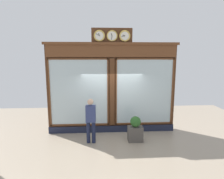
% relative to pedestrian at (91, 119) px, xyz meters
% --- Properties ---
extents(ground_plane, '(14.00, 14.00, 0.00)m').
position_rel_pedestrian_xyz_m(ground_plane, '(-0.85, 1.79, -0.93)').
color(ground_plane, gray).
extents(shop_facade, '(5.44, 0.42, 4.32)m').
position_rel_pedestrian_xyz_m(shop_facade, '(-0.85, -1.14, 0.97)').
color(shop_facade, '#4C2B16').
rests_on(shop_facade, ground_plane).
extents(pedestrian, '(0.37, 0.24, 1.69)m').
position_rel_pedestrian_xyz_m(pedestrian, '(0.00, 0.00, 0.00)').
color(pedestrian, '#191E38').
rests_on(pedestrian, ground_plane).
extents(planter_box, '(0.56, 0.36, 0.57)m').
position_rel_pedestrian_xyz_m(planter_box, '(-1.68, -0.04, -0.64)').
color(planter_box, '#4C4742').
rests_on(planter_box, ground_plane).
extents(planter_shrub, '(0.40, 0.40, 0.40)m').
position_rel_pedestrian_xyz_m(planter_shrub, '(-1.68, -0.04, -0.16)').
color(planter_shrub, '#285623').
rests_on(planter_shrub, planter_box).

